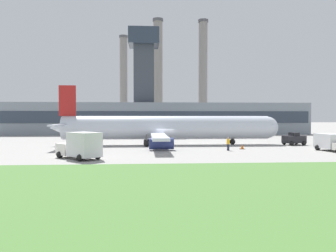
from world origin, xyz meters
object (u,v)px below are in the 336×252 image
at_px(airplane, 164,128).
at_px(ground_crew_person, 228,144).
at_px(pushback_tug, 294,139).
at_px(fuel_truck, 81,146).
at_px(baggage_truck, 333,143).

height_order(airplane, ground_crew_person, airplane).
xyz_separation_m(pushback_tug, fuel_truck, (-28.92, -14.59, 0.48)).
relative_size(pushback_tug, ground_crew_person, 1.99).
bearing_deg(ground_crew_person, baggage_truck, -7.90).
xyz_separation_m(airplane, fuel_truck, (-9.34, -15.90, -1.24)).
bearing_deg(airplane, fuel_truck, -120.43).
bearing_deg(ground_crew_person, airplane, 131.26).
distance_m(airplane, baggage_truck, 22.88).
height_order(pushback_tug, fuel_truck, fuel_truck).
distance_m(fuel_truck, ground_crew_person, 18.42).
xyz_separation_m(baggage_truck, ground_crew_person, (-12.73, 1.77, -0.21)).
relative_size(baggage_truck, ground_crew_person, 3.40).
bearing_deg(airplane, ground_crew_person, -48.74).
height_order(baggage_truck, ground_crew_person, baggage_truck).
bearing_deg(pushback_tug, airplane, 176.17).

